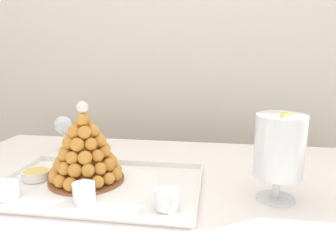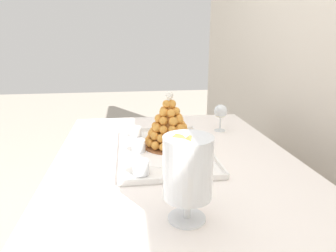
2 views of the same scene
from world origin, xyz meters
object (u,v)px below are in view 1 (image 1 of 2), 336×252
Objects in this scene: croquembouche at (85,152)px; dessert_cup_mid_left at (84,194)px; macaron_goblet at (280,147)px; wine_glass at (63,126)px; serving_tray at (100,186)px; creme_brulee_ramekin at (36,174)px; dessert_cup_left at (7,191)px; dessert_cup_centre at (167,200)px.

croquembouche reaches higher than dessert_cup_mid_left.
macaron_goblet is at bearing -3.06° from croquembouche.
wine_glass is at bearing 125.65° from croquembouche.
serving_tray is 2.36× the size of macaron_goblet.
croquembouche is 1.74× the size of wine_glass.
croquembouche is at bearing 3.13° from creme_brulee_ramekin.
croquembouche is at bearing 41.11° from dessert_cup_left.
dessert_cup_centre is at bearing -26.93° from serving_tray.
macaron_goblet reaches higher than wine_glass.
serving_tray is 9.84× the size of dessert_cup_centre.
dessert_cup_left is 0.74× the size of creme_brulee_ramekin.
dessert_cup_centre is 0.34m from macaron_goblet.
serving_tray is 0.45m from wine_glass.
dessert_cup_left is 1.03× the size of dessert_cup_mid_left.
croquembouche is 0.98× the size of macaron_goblet.
serving_tray is at bearing 88.31° from dessert_cup_mid_left.
croquembouche reaches higher than creme_brulee_ramekin.
macaron_goblet is 0.87m from wine_glass.
croquembouche is 0.24m from dessert_cup_left.
croquembouche reaches higher than serving_tray.
serving_tray is 9.97× the size of dessert_cup_mid_left.
wine_glass is (-0.27, 0.45, 0.07)m from dessert_cup_mid_left.
wine_glass is at bearing 100.19° from creme_brulee_ramekin.
creme_brulee_ramekin is (-0.44, 0.14, -0.01)m from dessert_cup_centre.
dessert_cup_centre reaches higher than creme_brulee_ramekin.
wine_glass is at bearing 129.15° from serving_tray.
croquembouche is 0.18m from creme_brulee_ramekin.
wine_glass is at bearing 156.78° from macaron_goblet.
croquembouche is at bearing 150.90° from serving_tray.
dessert_cup_centre is at bearing -0.22° from dessert_cup_mid_left.
wine_glass reaches higher than dessert_cup_centre.
dessert_cup_mid_left is 0.42× the size of wine_glass.
dessert_cup_mid_left is 0.72× the size of creme_brulee_ramekin.
serving_tray is 0.12m from croquembouche.
macaron_goblet reaches higher than creme_brulee_ramekin.
dessert_cup_centre is 0.42× the size of wine_glass.
serving_tray is 7.17× the size of creme_brulee_ramekin.
wine_glass reaches higher than dessert_cup_left.
serving_tray is at bearing -29.10° from croquembouche.
serving_tray is 0.22m from creme_brulee_ramekin.
dessert_cup_left reaches higher than creme_brulee_ramekin.
dessert_cup_left is at bearing -179.21° from dessert_cup_centre.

